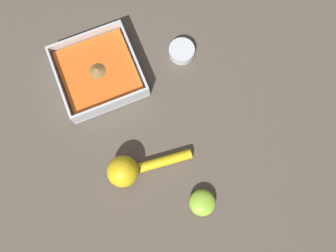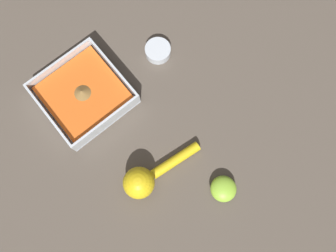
{
  "view_description": "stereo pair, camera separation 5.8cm",
  "coord_description": "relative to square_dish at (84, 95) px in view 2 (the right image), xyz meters",
  "views": [
    {
      "loc": [
        0.01,
        -0.34,
        0.83
      ],
      "look_at": [
        0.08,
        -0.16,
        0.03
      ],
      "focal_mm": 35.0,
      "sensor_mm": 36.0,
      "label": 1
    },
    {
      "loc": [
        -0.04,
        -0.31,
        0.83
      ],
      "look_at": [
        0.08,
        -0.16,
        0.03
      ],
      "focal_mm": 35.0,
      "sensor_mm": 36.0,
      "label": 2
    }
  ],
  "objects": [
    {
      "name": "ground_plane",
      "position": [
        0.03,
        -0.04,
        -0.02
      ],
      "size": [
        4.0,
        4.0,
        0.0
      ],
      "primitive_type": "plane",
      "color": "brown"
    },
    {
      "name": "spice_bowl",
      "position": [
        0.23,
        -0.02,
        -0.01
      ],
      "size": [
        0.07,
        0.07,
        0.03
      ],
      "color": "silver",
      "rests_on": "ground_plane"
    },
    {
      "name": "lemon_squeezer",
      "position": [
        -0.01,
        -0.27,
        0.02
      ],
      "size": [
        0.21,
        0.08,
        0.08
      ],
      "rotation": [
        0.0,
        0.0,
        3.03
      ],
      "color": "yellow",
      "rests_on": "ground_plane"
    },
    {
      "name": "lemon_half",
      "position": [
        0.12,
        -0.41,
        -0.0
      ],
      "size": [
        0.06,
        0.06,
        0.04
      ],
      "color": "#93CC38",
      "rests_on": "ground_plane"
    },
    {
      "name": "square_dish",
      "position": [
        0.0,
        0.0,
        0.0
      ],
      "size": [
        0.21,
        0.21,
        0.05
      ],
      "color": "silver",
      "rests_on": "ground_plane"
    }
  ]
}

